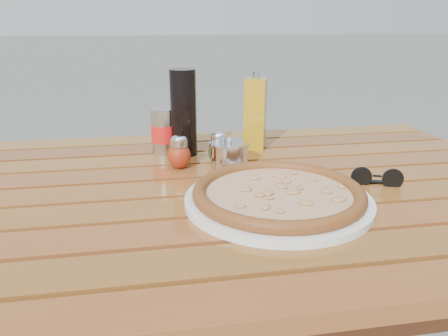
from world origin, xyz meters
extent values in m
cube|color=#3C210D|center=(0.64, 0.39, 0.35)|extent=(0.06, 0.06, 0.70)
cube|color=#34190C|center=(0.00, 0.00, 0.70)|extent=(1.36, 0.86, 0.04)
cube|color=#5A280F|center=(0.00, -0.41, 0.73)|extent=(1.40, 0.09, 0.03)
cube|color=#552D0F|center=(0.00, -0.30, 0.73)|extent=(1.40, 0.09, 0.03)
cube|color=#5C2910|center=(0.00, -0.20, 0.73)|extent=(1.40, 0.09, 0.03)
cube|color=#5A2E10|center=(0.00, -0.10, 0.73)|extent=(1.40, 0.09, 0.03)
cube|color=#5C2E10|center=(0.00, 0.00, 0.73)|extent=(1.40, 0.09, 0.03)
cube|color=#592A0F|center=(0.00, 0.10, 0.73)|extent=(1.40, 0.09, 0.03)
cube|color=#5E3010|center=(0.00, 0.20, 0.73)|extent=(1.40, 0.09, 0.03)
cube|color=#52260E|center=(0.00, 0.30, 0.73)|extent=(1.40, 0.09, 0.03)
cube|color=#5D3510|center=(0.00, 0.41, 0.73)|extent=(1.40, 0.09, 0.03)
cylinder|color=white|center=(0.08, -0.12, 0.76)|extent=(0.39, 0.39, 0.01)
cylinder|color=beige|center=(0.08, -0.12, 0.77)|extent=(0.35, 0.35, 0.01)
torus|color=black|center=(0.08, -0.12, 0.77)|extent=(0.37, 0.37, 0.03)
ellipsoid|color=#A72D13|center=(-0.09, 0.12, 0.78)|extent=(0.07, 0.07, 0.06)
cylinder|color=silver|center=(-0.09, 0.12, 0.81)|extent=(0.05, 0.05, 0.02)
ellipsoid|color=white|center=(-0.09, 0.12, 0.82)|extent=(0.04, 0.04, 0.02)
ellipsoid|color=#37421A|center=(0.01, 0.14, 0.78)|extent=(0.07, 0.07, 0.06)
cylinder|color=silver|center=(0.01, 0.14, 0.81)|extent=(0.05, 0.05, 0.02)
ellipsoid|color=silver|center=(0.01, 0.14, 0.82)|extent=(0.04, 0.04, 0.02)
cylinder|color=black|center=(-0.07, 0.23, 0.86)|extent=(0.07, 0.07, 0.22)
cylinder|color=silver|center=(-0.12, 0.25, 0.81)|extent=(0.07, 0.07, 0.12)
cylinder|color=red|center=(-0.12, 0.25, 0.81)|extent=(0.08, 0.08, 0.04)
cube|color=#B28313|center=(0.13, 0.26, 0.84)|extent=(0.07, 0.07, 0.19)
cylinder|color=silver|center=(0.13, 0.26, 0.95)|extent=(0.03, 0.03, 0.02)
cylinder|color=silver|center=(0.03, 0.12, 0.78)|extent=(0.11, 0.11, 0.05)
cylinder|color=silver|center=(0.03, 0.12, 0.81)|extent=(0.12, 0.12, 0.01)
sphere|color=silver|center=(0.03, 0.12, 0.81)|extent=(0.02, 0.02, 0.01)
cylinder|color=black|center=(0.29, -0.05, 0.77)|extent=(0.04, 0.02, 0.04)
cylinder|color=black|center=(0.35, -0.08, 0.77)|extent=(0.04, 0.02, 0.04)
cube|color=black|center=(0.32, -0.06, 0.77)|extent=(0.02, 0.01, 0.00)
cube|color=black|center=(0.31, -0.05, 0.75)|extent=(0.09, 0.04, 0.00)
cube|color=black|center=(0.33, -0.05, 0.75)|extent=(0.09, 0.04, 0.00)
camera|label=1|loc=(-0.15, -0.86, 1.09)|focal=35.00mm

